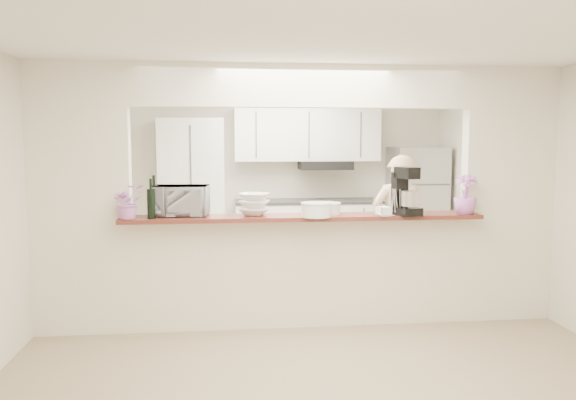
{
  "coord_description": "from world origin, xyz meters",
  "views": [
    {
      "loc": [
        -0.72,
        -5.27,
        1.79
      ],
      "look_at": [
        -0.11,
        0.3,
        1.2
      ],
      "focal_mm": 35.0,
      "sensor_mm": 36.0,
      "label": 1
    }
  ],
  "objects": [
    {
      "name": "tan_bowl",
      "position": [
        0.08,
        -0.03,
        1.12
      ],
      "size": [
        0.15,
        0.15,
        0.07
      ],
      "primitive_type": "cylinder",
      "color": "tan",
      "rests_on": "bar_counter"
    },
    {
      "name": "red_bowl",
      "position": [
        0.2,
        -0.03,
        1.13
      ],
      "size": [
        0.16,
        0.16,
        0.07
      ],
      "primitive_type": "cylinder",
      "color": "maroon",
      "rests_on": "bar_counter"
    },
    {
      "name": "refrigerator",
      "position": [
        2.05,
        2.65,
        0.85
      ],
      "size": [
        0.75,
        0.7,
        1.7
      ],
      "primitive_type": "cube",
      "color": "#A3A3A8",
      "rests_on": "floor"
    },
    {
      "name": "utensil_caddy",
      "position": [
        0.8,
        -0.15,
        1.19
      ],
      "size": [
        0.3,
        0.23,
        0.25
      ],
      "color": "silver",
      "rests_on": "bar_counter"
    },
    {
      "name": "tile_overlay",
      "position": [
        0.0,
        1.55,
        0.01
      ],
      "size": [
        5.0,
        2.9,
        0.01
      ],
      "primitive_type": "cube",
      "color": "silver",
      "rests_on": "floor"
    },
    {
      "name": "bar_counter",
      "position": [
        0.0,
        -0.0,
        0.58
      ],
      "size": [
        3.4,
        0.38,
        1.09
      ],
      "color": "white",
      "rests_on": "floor"
    },
    {
      "name": "partition",
      "position": [
        0.0,
        0.0,
        1.48
      ],
      "size": [
        5.0,
        0.15,
        2.5
      ],
      "color": "white",
      "rests_on": "floor"
    },
    {
      "name": "wine_bottle_a",
      "position": [
        -1.4,
        -0.15,
        1.23
      ],
      "size": [
        0.07,
        0.07,
        0.36
      ],
      "color": "black",
      "rests_on": "bar_counter"
    },
    {
      "name": "floor",
      "position": [
        0.0,
        0.0,
        0.0
      ],
      "size": [
        6.0,
        6.0,
        0.0
      ],
      "primitive_type": "plane",
      "color": "tan",
      "rests_on": "ground"
    },
    {
      "name": "plate_stack_b",
      "position": [
        0.22,
        0.03,
        1.14
      ],
      "size": [
        0.31,
        0.31,
        0.11
      ],
      "color": "white",
      "rests_on": "bar_counter"
    },
    {
      "name": "serving_bowls",
      "position": [
        -0.47,
        -0.03,
        1.19
      ],
      "size": [
        0.36,
        0.36,
        0.21
      ],
      "primitive_type": "imported",
      "rotation": [
        0.0,
        0.0,
        -0.37
      ],
      "color": "white",
      "rests_on": "bar_counter"
    },
    {
      "name": "flower_right",
      "position": [
        1.55,
        -0.15,
        1.28
      ],
      "size": [
        0.26,
        0.26,
        0.38
      ],
      "primitive_type": "imported",
      "rotation": [
        0.0,
        0.0,
        -0.24
      ],
      "color": "#B26CCA",
      "rests_on": "bar_counter"
    },
    {
      "name": "kitchen_cabinets",
      "position": [
        -0.19,
        2.72,
        0.97
      ],
      "size": [
        3.15,
        0.62,
        2.25
      ],
      "color": "silver",
      "rests_on": "floor"
    },
    {
      "name": "toaster_oven",
      "position": [
        -1.15,
        0.05,
        1.23
      ],
      "size": [
        0.54,
        0.38,
        0.28
      ],
      "primitive_type": "imported",
      "rotation": [
        0.0,
        0.0,
        -0.08
      ],
      "color": "#B0B0B5",
      "rests_on": "bar_counter"
    },
    {
      "name": "stand_mixer",
      "position": [
        0.96,
        -0.14,
        1.29
      ],
      "size": [
        0.26,
        0.34,
        0.45
      ],
      "color": "black",
      "rests_on": "bar_counter"
    },
    {
      "name": "person",
      "position": [
        1.2,
        0.8,
        0.81
      ],
      "size": [
        0.64,
        0.47,
        1.63
      ],
      "primitive_type": "imported",
      "rotation": [
        0.0,
        0.0,
        2.99
      ],
      "color": "beige",
      "rests_on": "floor"
    },
    {
      "name": "flower_left",
      "position": [
        -1.6,
        -0.15,
        1.25
      ],
      "size": [
        0.36,
        0.34,
        0.31
      ],
      "primitive_type": "imported",
      "rotation": [
        0.0,
        0.0,
        0.42
      ],
      "color": "pink",
      "rests_on": "bar_counter"
    },
    {
      "name": "wine_bottle_b",
      "position": [
        -1.4,
        0.07,
        1.24
      ],
      "size": [
        0.08,
        0.08,
        0.38
      ],
      "color": "black",
      "rests_on": "bar_counter"
    },
    {
      "name": "plate_stack_a",
      "position": [
        0.1,
        -0.19,
        1.16
      ],
      "size": [
        0.29,
        0.29,
        0.13
      ],
      "color": "white",
      "rests_on": "bar_counter"
    }
  ]
}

